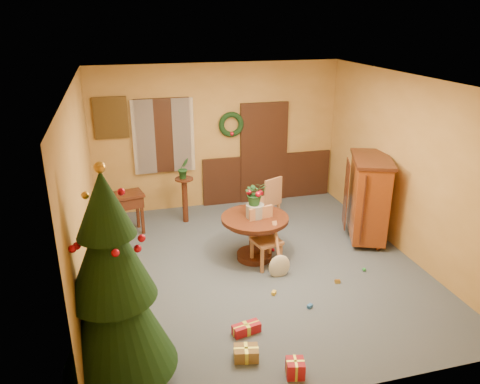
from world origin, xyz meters
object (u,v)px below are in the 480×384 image
object	(u,v)px
chair_near	(264,235)
writing_desk	(119,205)
dining_table	(255,229)
christmas_tree	(113,287)
sideboard	(368,196)

from	to	relation	value
chair_near	writing_desk	distance (m)	2.75
dining_table	christmas_tree	size ratio (longest dim) A/B	0.43
dining_table	chair_near	size ratio (longest dim) A/B	1.14
christmas_tree	sideboard	world-z (taller)	christmas_tree
chair_near	sideboard	xyz separation A→B (m)	(2.03, 0.41, 0.30)
dining_table	christmas_tree	distance (m)	3.20
christmas_tree	writing_desk	distance (m)	3.78
christmas_tree	writing_desk	world-z (taller)	christmas_tree
christmas_tree	chair_near	bearing A→B (deg)	41.96
chair_near	sideboard	distance (m)	2.09
writing_desk	sideboard	size ratio (longest dim) A/B	0.63
writing_desk	chair_near	bearing A→B (deg)	-37.70
chair_near	sideboard	size ratio (longest dim) A/B	0.63
christmas_tree	sideboard	xyz separation A→B (m)	(4.30, 2.45, -0.39)
writing_desk	sideboard	world-z (taller)	sideboard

